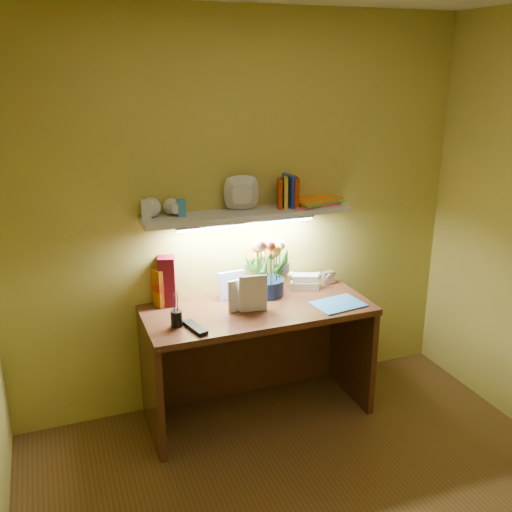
% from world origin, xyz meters
% --- Properties ---
extents(desk, '(1.40, 0.60, 0.75)m').
position_xyz_m(desk, '(0.00, 1.20, 0.38)').
color(desk, '#3D2510').
rests_on(desk, ground).
extents(flower_bouquet, '(0.31, 0.31, 0.38)m').
position_xyz_m(flower_bouquet, '(0.13, 1.37, 0.94)').
color(flower_bouquet, '#0B1739').
rests_on(flower_bouquet, desk).
extents(telephone, '(0.23, 0.20, 0.11)m').
position_xyz_m(telephone, '(0.41, 1.40, 0.81)').
color(telephone, beige).
rests_on(telephone, desk).
extents(desk_clock, '(0.09, 0.05, 0.09)m').
position_xyz_m(desk_clock, '(0.59, 1.41, 0.79)').
color(desk_clock, silver).
rests_on(desk_clock, desk).
extents(whisky_bottle, '(0.11, 0.11, 0.30)m').
position_xyz_m(whisky_bottle, '(-0.54, 1.44, 0.90)').
color(whisky_bottle, '#A75708').
rests_on(whisky_bottle, desk).
extents(whisky_box, '(0.12, 0.12, 0.31)m').
position_xyz_m(whisky_box, '(-0.51, 1.44, 0.91)').
color(whisky_box, '#560B15').
rests_on(whisky_box, desk).
extents(pen_cup, '(0.07, 0.07, 0.16)m').
position_xyz_m(pen_cup, '(-0.53, 1.11, 0.83)').
color(pen_cup, black).
rests_on(pen_cup, desk).
extents(art_card, '(0.18, 0.05, 0.17)m').
position_xyz_m(art_card, '(-0.10, 1.40, 0.84)').
color(art_card, white).
rests_on(art_card, desk).
extents(tv_remote, '(0.11, 0.21, 0.02)m').
position_xyz_m(tv_remote, '(-0.44, 1.04, 0.76)').
color(tv_remote, black).
rests_on(tv_remote, desk).
extents(blue_folder, '(0.33, 0.26, 0.01)m').
position_xyz_m(blue_folder, '(0.48, 1.06, 0.75)').
color(blue_folder, '#3685CF').
rests_on(blue_folder, desk).
extents(desk_book_a, '(0.17, 0.06, 0.23)m').
position_xyz_m(desk_book_a, '(-0.13, 1.17, 0.87)').
color(desk_book_a, beige).
rests_on(desk_book_a, desk).
extents(desk_book_b, '(0.15, 0.06, 0.20)m').
position_xyz_m(desk_book_b, '(-0.20, 1.18, 0.85)').
color(desk_book_b, silver).
rests_on(desk_book_b, desk).
extents(wall_shelf, '(1.31, 0.34, 0.23)m').
position_xyz_m(wall_shelf, '(0.03, 1.39, 1.33)').
color(wall_shelf, silver).
rests_on(wall_shelf, ground).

